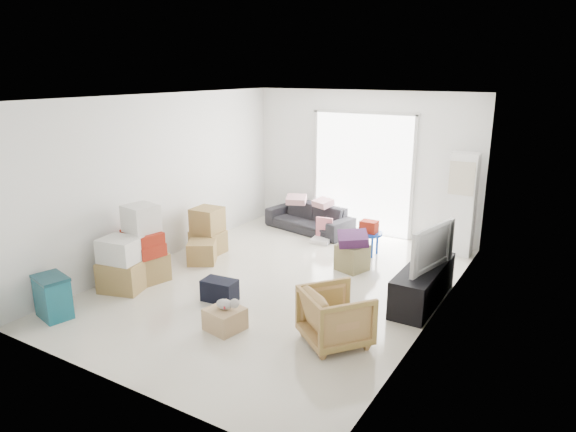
# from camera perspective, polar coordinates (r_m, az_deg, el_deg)

# --- Properties ---
(room_shell) EXTENTS (4.98, 6.48, 3.18)m
(room_shell) POSITION_cam_1_polar(r_m,az_deg,el_deg) (7.26, -0.97, 2.38)
(room_shell) COLOR silver
(room_shell) RESTS_ON ground
(sliding_door) EXTENTS (2.10, 0.04, 2.33)m
(sliding_door) POSITION_cam_1_polar(r_m,az_deg,el_deg) (9.88, 8.23, 5.21)
(sliding_door) COLOR white
(sliding_door) RESTS_ON room_shell
(ac_tower) EXTENTS (0.45, 0.30, 1.75)m
(ac_tower) POSITION_cam_1_polar(r_m,az_deg,el_deg) (9.09, 18.70, 1.21)
(ac_tower) COLOR white
(ac_tower) RESTS_ON room_shell
(tv_console) EXTENTS (0.46, 1.53, 0.51)m
(tv_console) POSITION_cam_1_polar(r_m,az_deg,el_deg) (7.24, 14.76, -7.35)
(tv_console) COLOR black
(tv_console) RESTS_ON room_shell
(television) EXTENTS (0.81, 1.14, 0.14)m
(television) POSITION_cam_1_polar(r_m,az_deg,el_deg) (7.12, 14.94, -4.95)
(television) COLOR black
(television) RESTS_ON tv_console
(sofa) EXTENTS (1.84, 0.87, 0.69)m
(sofa) POSITION_cam_1_polar(r_m,az_deg,el_deg) (10.03, 2.37, 0.26)
(sofa) COLOR #26262B
(sofa) RESTS_ON room_shell
(pillow_left) EXTENTS (0.43, 0.39, 0.11)m
(pillow_left) POSITION_cam_1_polar(r_m,az_deg,el_deg) (10.02, 0.93, 2.63)
(pillow_left) COLOR #CD969D
(pillow_left) RESTS_ON sofa
(pillow_right) EXTENTS (0.45, 0.41, 0.13)m
(pillow_right) POSITION_cam_1_polar(r_m,az_deg,el_deg) (9.79, 3.93, 2.33)
(pillow_right) COLOR #CD969D
(pillow_right) RESTS_ON sofa
(armchair) EXTENTS (0.96, 0.95, 0.73)m
(armchair) POSITION_cam_1_polar(r_m,az_deg,el_deg) (5.99, 5.34, -10.78)
(armchair) COLOR tan
(armchair) RESTS_ON room_shell
(storage_bins) EXTENTS (0.54, 0.44, 0.55)m
(storage_bins) POSITION_cam_1_polar(r_m,az_deg,el_deg) (7.23, -24.68, -8.16)
(storage_bins) COLOR #135665
(storage_bins) RESTS_ON room_shell
(box_stack_a) EXTENTS (0.70, 0.63, 0.78)m
(box_stack_a) POSITION_cam_1_polar(r_m,az_deg,el_deg) (7.70, -17.98, -5.26)
(box_stack_a) COLOR olive
(box_stack_a) RESTS_ON room_shell
(box_stack_b) EXTENTS (0.70, 0.70, 1.16)m
(box_stack_b) POSITION_cam_1_polar(r_m,az_deg,el_deg) (7.91, -15.78, -3.46)
(box_stack_b) COLOR olive
(box_stack_b) RESTS_ON room_shell
(box_stack_c) EXTENTS (0.53, 0.49, 0.79)m
(box_stack_c) POSITION_cam_1_polar(r_m,az_deg,el_deg) (8.92, -8.90, -1.65)
(box_stack_c) COLOR olive
(box_stack_c) RESTS_ON room_shell
(loose_box) EXTENTS (0.60, 0.60, 0.36)m
(loose_box) POSITION_cam_1_polar(r_m,az_deg,el_deg) (8.52, -9.55, -3.98)
(loose_box) COLOR olive
(loose_box) RESTS_ON room_shell
(duffel_bag) EXTENTS (0.49, 0.33, 0.30)m
(duffel_bag) POSITION_cam_1_polar(r_m,az_deg,el_deg) (7.14, -7.60, -8.18)
(duffel_bag) COLOR black
(duffel_bag) RESTS_ON room_shell
(ottoman) EXTENTS (0.52, 0.52, 0.41)m
(ottoman) POSITION_cam_1_polar(r_m,az_deg,el_deg) (8.17, 7.14, -4.59)
(ottoman) COLOR #908453
(ottoman) RESTS_ON room_shell
(blanket) EXTENTS (0.62, 0.62, 0.14)m
(blanket) POSITION_cam_1_polar(r_m,az_deg,el_deg) (8.07, 7.21, -2.75)
(blanket) COLOR #481E4D
(blanket) RESTS_ON ottoman
(kids_table) EXTENTS (0.47, 0.47, 0.60)m
(kids_table) POSITION_cam_1_polar(r_m,az_deg,el_deg) (8.79, 8.96, -1.65)
(kids_table) COLOR #0D38A9
(kids_table) RESTS_ON room_shell
(toy_walker) EXTENTS (0.37, 0.33, 0.45)m
(toy_walker) POSITION_cam_1_polar(r_m,az_deg,el_deg) (9.44, 3.82, -2.18)
(toy_walker) COLOR silver
(toy_walker) RESTS_ON room_shell
(wood_crate) EXTENTS (0.47, 0.47, 0.27)m
(wood_crate) POSITION_cam_1_polar(r_m,az_deg,el_deg) (6.40, -7.01, -11.28)
(wood_crate) COLOR tan
(wood_crate) RESTS_ON room_shell
(plush_bunny) EXTENTS (0.30, 0.17, 0.15)m
(plush_bunny) POSITION_cam_1_polar(r_m,az_deg,el_deg) (6.30, -6.79, -9.69)
(plush_bunny) COLOR #B2ADA8
(plush_bunny) RESTS_ON wood_crate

